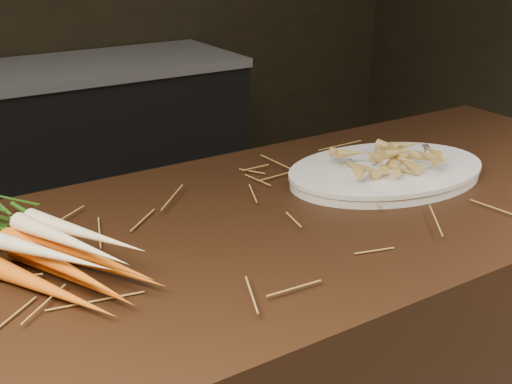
% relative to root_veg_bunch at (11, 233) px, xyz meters
% --- Properties ---
extents(back_counter, '(1.82, 0.62, 0.84)m').
position_rel_root_veg_bunch_xyz_m(back_counter, '(0.46, 1.79, -0.52)').
color(back_counter, black).
rests_on(back_counter, ground).
extents(straw_bedding, '(1.40, 0.60, 0.02)m').
position_rel_root_veg_bunch_xyz_m(straw_bedding, '(0.16, -0.09, -0.04)').
color(straw_bedding, olive).
rests_on(straw_bedding, main_counter).
extents(root_veg_bunch, '(0.33, 0.52, 0.09)m').
position_rel_root_veg_bunch_xyz_m(root_veg_bunch, '(0.00, 0.00, 0.00)').
color(root_veg_bunch, '#BF5000').
rests_on(root_veg_bunch, main_counter).
extents(serving_platter, '(0.47, 0.34, 0.02)m').
position_rel_root_veg_bunch_xyz_m(serving_platter, '(0.75, -0.06, -0.03)').
color(serving_platter, white).
rests_on(serving_platter, main_counter).
extents(roasted_veg_heap, '(0.23, 0.18, 0.05)m').
position_rel_root_veg_bunch_xyz_m(roasted_veg_heap, '(0.75, -0.06, 0.00)').
color(roasted_veg_heap, '#BD9546').
rests_on(roasted_veg_heap, serving_platter).
extents(serving_fork, '(0.10, 0.14, 0.00)m').
position_rel_root_veg_bunch_xyz_m(serving_fork, '(0.90, -0.09, -0.02)').
color(serving_fork, silver).
rests_on(serving_fork, serving_platter).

